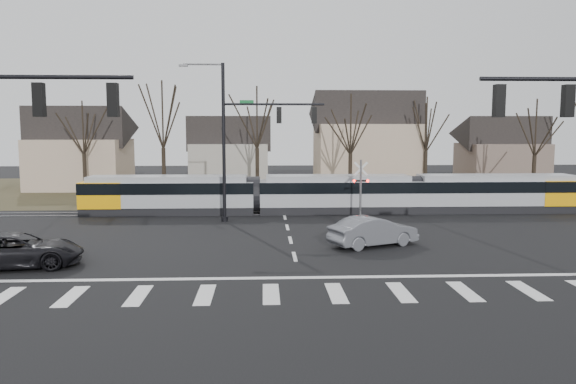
{
  "coord_description": "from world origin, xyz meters",
  "views": [
    {
      "loc": [
        -1.46,
        -23.97,
        5.98
      ],
      "look_at": [
        0.0,
        9.0,
        2.3
      ],
      "focal_mm": 35.0,
      "sensor_mm": 36.0,
      "label": 1
    }
  ],
  "objects_px": {
    "suv": "(18,250)",
    "rail_crossing_signal": "(361,192)",
    "sedan": "(373,231)",
    "tram": "(335,192)"
  },
  "relations": [
    {
      "from": "sedan",
      "to": "rail_crossing_signal",
      "type": "height_order",
      "value": "rail_crossing_signal"
    },
    {
      "from": "suv",
      "to": "sedan",
      "type": "bearing_deg",
      "value": -87.72
    },
    {
      "from": "suv",
      "to": "rail_crossing_signal",
      "type": "xyz_separation_m",
      "value": [
        17.17,
        12.31,
        1.13
      ]
    },
    {
      "from": "rail_crossing_signal",
      "to": "tram",
      "type": "bearing_deg",
      "value": 111.96
    },
    {
      "from": "sedan",
      "to": "rail_crossing_signal",
      "type": "bearing_deg",
      "value": -29.54
    },
    {
      "from": "suv",
      "to": "rail_crossing_signal",
      "type": "height_order",
      "value": "rail_crossing_signal"
    },
    {
      "from": "suv",
      "to": "rail_crossing_signal",
      "type": "distance_m",
      "value": 21.16
    },
    {
      "from": "tram",
      "to": "rail_crossing_signal",
      "type": "bearing_deg",
      "value": -68.04
    },
    {
      "from": "tram",
      "to": "sedan",
      "type": "relative_size",
      "value": 7.24
    },
    {
      "from": "sedan",
      "to": "rail_crossing_signal",
      "type": "relative_size",
      "value": 1.24
    }
  ]
}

